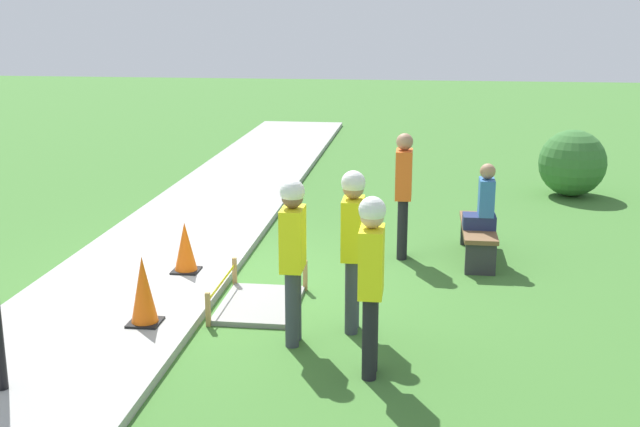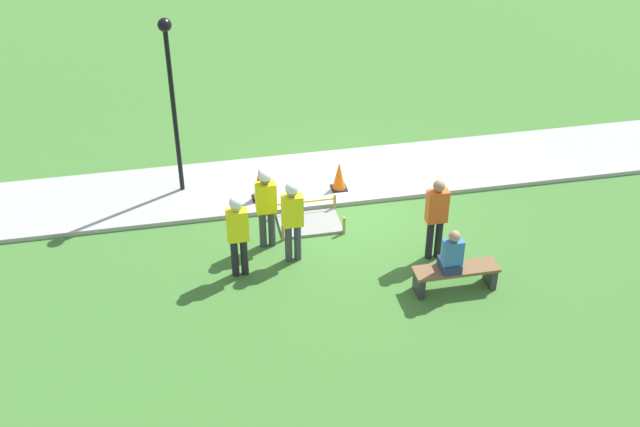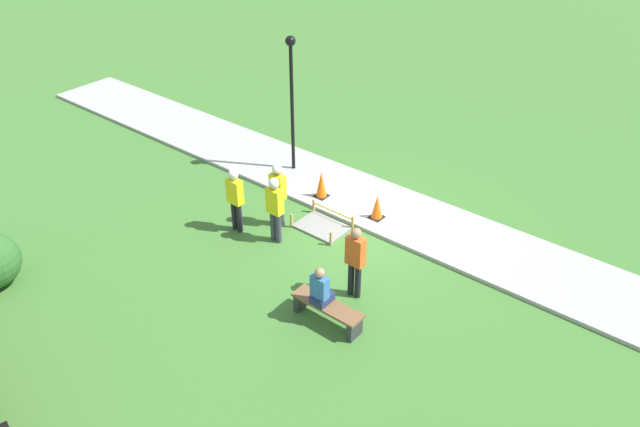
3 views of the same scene
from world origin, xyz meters
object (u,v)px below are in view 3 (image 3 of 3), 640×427
object	(u,v)px
worker_supervisor	(275,204)
worker_trainee	(235,195)
traffic_cone_near_patch	(377,207)
worker_assistant	(278,190)
park_bench	(327,310)
person_seated_on_bench	(321,289)
lamppost_near	(292,85)
bystander_in_orange_shirt	(355,258)
traffic_cone_far_patch	(321,184)

from	to	relation	value
worker_supervisor	worker_trainee	bearing A→B (deg)	13.93
traffic_cone_near_patch	worker_assistant	bearing A→B (deg)	42.68
traffic_cone_near_patch	worker_supervisor	xyz separation A→B (m)	(1.42, 2.27, 0.62)
worker_assistant	worker_trainee	xyz separation A→B (m)	(0.65, 0.84, 0.00)
traffic_cone_near_patch	worker_trainee	bearing A→B (deg)	45.50
park_bench	person_seated_on_bench	xyz separation A→B (m)	(0.14, 0.05, 0.50)
worker_supervisor	lamppost_near	world-z (taller)	lamppost_near
park_bench	bystander_in_orange_shirt	xyz separation A→B (m)	(0.08, -1.04, 0.66)
bystander_in_orange_shirt	lamppost_near	xyz separation A→B (m)	(4.68, -3.40, 1.66)
traffic_cone_far_patch	park_bench	xyz separation A→B (m)	(-3.12, 3.70, -0.14)
park_bench	lamppost_near	distance (m)	6.91
park_bench	worker_assistant	size ratio (longest dim) A/B	0.91
traffic_cone_near_patch	worker_trainee	xyz separation A→B (m)	(2.49, 2.53, 0.61)
traffic_cone_near_patch	worker_assistant	world-z (taller)	worker_assistant
traffic_cone_far_patch	park_bench	world-z (taller)	traffic_cone_far_patch
traffic_cone_far_patch	person_seated_on_bench	bearing A→B (deg)	128.57
park_bench	person_seated_on_bench	bearing A→B (deg)	20.08
traffic_cone_far_patch	bystander_in_orange_shirt	distance (m)	4.08
park_bench	lamppost_near	bearing A→B (deg)	-42.99
worker_trainee	traffic_cone_near_patch	bearing A→B (deg)	-134.50
park_bench	worker_trainee	distance (m)	4.10
person_seated_on_bench	worker_trainee	xyz separation A→B (m)	(3.71, -1.28, 0.20)
park_bench	person_seated_on_bench	world-z (taller)	person_seated_on_bench
worker_trainee	park_bench	bearing A→B (deg)	162.26
traffic_cone_near_patch	park_bench	size ratio (longest dim) A/B	0.41
traffic_cone_near_patch	bystander_in_orange_shirt	size ratio (longest dim) A/B	0.37
bystander_in_orange_shirt	worker_trainee	bearing A→B (deg)	-2.94
traffic_cone_near_patch	lamppost_near	world-z (taller)	lamppost_near
park_bench	traffic_cone_far_patch	bearing A→B (deg)	-49.79
park_bench	worker_assistant	distance (m)	3.87
lamppost_near	worker_trainee	bearing A→B (deg)	105.84
traffic_cone_near_patch	bystander_in_orange_shirt	xyz separation A→B (m)	(-1.28, 2.73, 0.57)
lamppost_near	traffic_cone_near_patch	bearing A→B (deg)	168.82
traffic_cone_far_patch	worker_supervisor	xyz separation A→B (m)	(-0.35, 2.20, 0.57)
worker_supervisor	worker_assistant	distance (m)	0.71
person_seated_on_bench	bystander_in_orange_shirt	size ratio (longest dim) A/B	0.51
worker_supervisor	bystander_in_orange_shirt	world-z (taller)	worker_supervisor
traffic_cone_far_patch	worker_trainee	world-z (taller)	worker_trainee
traffic_cone_near_patch	person_seated_on_bench	size ratio (longest dim) A/B	0.73
person_seated_on_bench	traffic_cone_far_patch	bearing A→B (deg)	-51.43
traffic_cone_far_patch	park_bench	size ratio (longest dim) A/B	0.47
park_bench	worker_supervisor	size ratio (longest dim) A/B	0.90
traffic_cone_near_patch	worker_supervisor	world-z (taller)	worker_supervisor
traffic_cone_far_patch	bystander_in_orange_shirt	size ratio (longest dim) A/B	0.43
worker_trainee	bystander_in_orange_shirt	bearing A→B (deg)	177.06
bystander_in_orange_shirt	traffic_cone_far_patch	bearing A→B (deg)	-41.11
traffic_cone_far_patch	worker_assistant	distance (m)	1.72
worker_trainee	worker_assistant	bearing A→B (deg)	-127.84
worker_assistant	worker_supervisor	bearing A→B (deg)	126.28
worker_assistant	park_bench	bearing A→B (deg)	147.10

